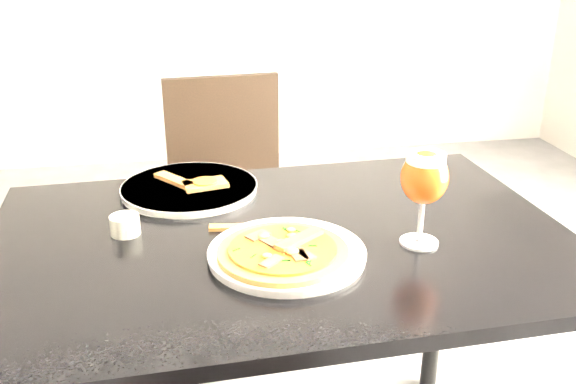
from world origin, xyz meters
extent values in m
cube|color=black|center=(0.23, 0.32, 0.73)|extent=(1.23, 0.84, 0.03)
cylinder|color=black|center=(-0.32, 0.64, 0.36)|extent=(0.05, 0.05, 0.72)
cylinder|color=black|center=(0.76, 0.68, 0.36)|extent=(0.05, 0.05, 0.72)
cube|color=black|center=(0.20, 1.07, 0.44)|extent=(0.44, 0.44, 0.04)
cylinder|color=black|center=(0.05, 0.89, 0.21)|extent=(0.04, 0.04, 0.42)
cylinder|color=black|center=(0.38, 0.92, 0.21)|extent=(0.04, 0.04, 0.42)
cylinder|color=black|center=(0.02, 1.22, 0.21)|extent=(0.04, 0.04, 0.42)
cylinder|color=black|center=(0.35, 1.25, 0.21)|extent=(0.04, 0.04, 0.42)
cube|color=black|center=(0.19, 1.26, 0.68)|extent=(0.39, 0.06, 0.41)
cylinder|color=white|center=(0.22, 0.22, 0.76)|extent=(0.39, 0.39, 0.02)
cylinder|color=#9C6825|center=(0.21, 0.20, 0.77)|extent=(0.25, 0.25, 0.01)
cylinder|color=#C04910|center=(0.21, 0.20, 0.78)|extent=(0.21, 0.21, 0.01)
cube|color=brown|center=(0.24, 0.20, 0.78)|extent=(0.05, 0.02, 0.00)
cube|color=brown|center=(0.23, 0.24, 0.78)|extent=(0.04, 0.06, 0.00)
cube|color=brown|center=(0.16, 0.24, 0.78)|extent=(0.06, 0.05, 0.00)
cube|color=brown|center=(0.19, 0.18, 0.78)|extent=(0.06, 0.05, 0.00)
cube|color=brown|center=(0.23, 0.16, 0.78)|extent=(0.04, 0.06, 0.00)
ellipsoid|color=#EDDB4D|center=(0.23, 0.21, 0.79)|extent=(0.02, 0.02, 0.01)
ellipsoid|color=#EDDB4D|center=(0.23, 0.26, 0.79)|extent=(0.02, 0.02, 0.01)
ellipsoid|color=#EDDB4D|center=(0.20, 0.21, 0.79)|extent=(0.02, 0.02, 0.01)
ellipsoid|color=#EDDB4D|center=(0.15, 0.22, 0.79)|extent=(0.02, 0.02, 0.01)
ellipsoid|color=#EDDB4D|center=(0.20, 0.19, 0.79)|extent=(0.02, 0.02, 0.01)
ellipsoid|color=#EDDB4D|center=(0.20, 0.14, 0.79)|extent=(0.02, 0.02, 0.01)
ellipsoid|color=#EDDB4D|center=(0.22, 0.18, 0.79)|extent=(0.02, 0.02, 0.01)
ellipsoid|color=#EDDB4D|center=(0.27, 0.18, 0.79)|extent=(0.02, 0.02, 0.01)
cube|color=#0B420D|center=(0.22, 0.21, 0.78)|extent=(0.01, 0.02, 0.00)
cube|color=#0B420D|center=(0.21, 0.24, 0.78)|extent=(0.00, 0.02, 0.00)
cube|color=#0B420D|center=(0.18, 0.25, 0.78)|extent=(0.01, 0.02, 0.00)
cube|color=#0B420D|center=(0.19, 0.21, 0.78)|extent=(0.02, 0.01, 0.00)
cube|color=#0B420D|center=(0.16, 0.20, 0.78)|extent=(0.02, 0.00, 0.00)
cube|color=#0B420D|center=(0.20, 0.19, 0.78)|extent=(0.02, 0.01, 0.00)
cube|color=#0B420D|center=(0.19, 0.17, 0.78)|extent=(0.01, 0.01, 0.00)
cube|color=#0B420D|center=(0.20, 0.13, 0.78)|extent=(0.01, 0.02, 0.00)
cube|color=#0B420D|center=(0.22, 0.17, 0.78)|extent=(0.01, 0.02, 0.00)
cube|color=#0B420D|center=(0.25, 0.16, 0.78)|extent=(0.01, 0.01, 0.00)
cube|color=#0B420D|center=(0.23, 0.20, 0.78)|extent=(0.02, 0.01, 0.00)
cube|color=#0B420D|center=(0.25, 0.21, 0.78)|extent=(0.02, 0.01, 0.00)
cube|color=#0B420D|center=(0.26, 0.24, 0.78)|extent=(0.01, 0.01, 0.00)
cube|color=#9C6825|center=(0.24, 0.23, 0.79)|extent=(0.11, 0.09, 0.01)
cylinder|color=white|center=(0.05, 0.59, 0.76)|extent=(0.42, 0.42, 0.02)
cube|color=#9C6825|center=(0.02, 0.62, 0.77)|extent=(0.10, 0.12, 0.01)
cube|color=#9C6825|center=(0.09, 0.58, 0.77)|extent=(0.11, 0.08, 0.01)
cylinder|color=#C04910|center=(0.09, 0.58, 0.78)|extent=(0.06, 0.06, 0.00)
cube|color=#9C6825|center=(0.13, 0.36, 0.75)|extent=(0.10, 0.04, 0.01)
cylinder|color=silver|center=(-0.09, 0.38, 0.77)|extent=(0.06, 0.06, 0.04)
cylinder|color=gold|center=(-0.09, 0.38, 0.78)|extent=(0.05, 0.05, 0.01)
cylinder|color=silver|center=(0.50, 0.23, 0.75)|extent=(0.08, 0.08, 0.01)
cylinder|color=silver|center=(0.50, 0.23, 0.80)|extent=(0.01, 0.01, 0.08)
ellipsoid|color=#A4390F|center=(0.50, 0.23, 0.89)|extent=(0.09, 0.09, 0.11)
cylinder|color=white|center=(0.50, 0.23, 0.93)|extent=(0.08, 0.08, 0.02)
camera|label=1|loc=(0.03, -0.86, 1.34)|focal=40.00mm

